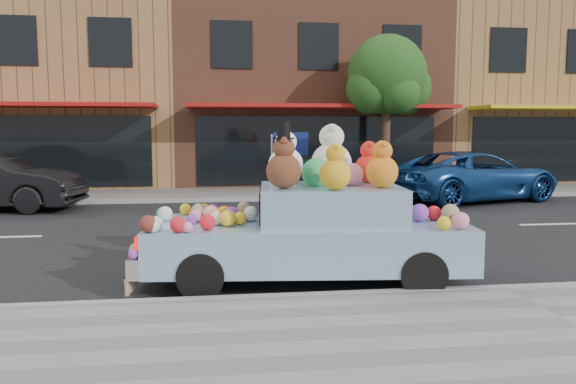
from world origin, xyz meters
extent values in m
plane|color=black|center=(0.00, 0.00, 0.00)|extent=(120.00, 120.00, 0.00)
cube|color=gray|center=(0.00, 6.50, 0.06)|extent=(60.00, 3.00, 0.12)
cube|color=gray|center=(0.00, -5.00, 0.07)|extent=(60.00, 0.12, 0.13)
cube|color=gray|center=(0.00, 5.00, 0.07)|extent=(60.00, 0.12, 0.13)
cube|color=olive|center=(-10.00, 12.00, 3.50)|extent=(10.00, 8.00, 7.00)
cube|color=#332D2B|center=(-10.00, 12.00, 7.15)|extent=(10.00, 8.00, 0.30)
cube|color=black|center=(-10.00, 7.98, 1.40)|extent=(8.50, 0.06, 2.40)
cube|color=#A7120F|center=(-10.00, 7.10, 2.90)|extent=(9.00, 1.80, 0.12)
cube|color=black|center=(-10.00, 7.98, 5.00)|extent=(1.40, 0.06, 1.60)
cube|color=black|center=(-7.00, 7.98, 5.00)|extent=(1.40, 0.06, 1.60)
cube|color=brown|center=(0.00, 12.00, 3.50)|extent=(10.00, 8.00, 7.00)
cube|color=#332D2B|center=(0.00, 12.00, 7.15)|extent=(10.00, 8.00, 0.30)
cube|color=black|center=(0.00, 7.98, 1.40)|extent=(8.50, 0.06, 2.40)
cube|color=#A7120F|center=(0.00, 7.10, 2.90)|extent=(9.00, 1.80, 0.12)
cube|color=black|center=(-3.00, 7.98, 5.00)|extent=(1.40, 0.06, 1.60)
cube|color=black|center=(0.00, 7.98, 5.00)|extent=(1.40, 0.06, 1.60)
cube|color=black|center=(3.00, 7.98, 5.00)|extent=(1.40, 0.06, 1.60)
cube|color=olive|center=(10.00, 12.00, 3.50)|extent=(10.00, 8.00, 7.00)
cube|color=#332D2B|center=(10.00, 12.00, 7.15)|extent=(10.00, 8.00, 0.30)
cube|color=black|center=(7.00, 7.98, 5.00)|extent=(1.40, 0.06, 1.60)
cylinder|color=#38281C|center=(2.00, 6.50, 1.60)|extent=(0.28, 0.28, 3.20)
sphere|color=#1B3F12|center=(2.00, 6.50, 3.92)|extent=(2.60, 2.60, 2.60)
sphere|color=#1B3F12|center=(2.70, 6.80, 3.52)|extent=(1.80, 1.80, 1.80)
sphere|color=#1B3F12|center=(1.40, 6.30, 3.42)|extent=(1.60, 1.60, 1.60)
sphere|color=#1B3F12|center=(2.20, 5.90, 3.32)|extent=(1.40, 1.40, 1.40)
sphere|color=#1B3F12|center=(1.70, 7.10, 3.62)|extent=(1.60, 1.60, 1.60)
imported|color=navy|center=(4.03, 4.25, 0.74)|extent=(5.86, 4.00, 1.49)
cylinder|color=black|center=(-1.06, -4.93, 0.30)|extent=(0.62, 0.26, 0.60)
cylinder|color=black|center=(-0.91, -3.38, 0.30)|extent=(0.62, 0.26, 0.60)
cylinder|color=black|center=(-3.85, -4.66, 0.30)|extent=(0.62, 0.26, 0.60)
cylinder|color=black|center=(-3.69, -3.11, 0.30)|extent=(0.62, 0.26, 0.60)
cube|color=#96BEE0|center=(-2.38, -4.02, 0.55)|extent=(4.44, 2.11, 0.60)
cube|color=#96BEE0|center=(-2.08, -4.05, 1.10)|extent=(2.04, 1.68, 0.50)
cube|color=silver|center=(-4.59, -3.81, 0.40)|extent=(0.33, 1.79, 0.26)
cube|color=red|center=(-4.60, -4.49, 0.72)|extent=(0.09, 0.28, 0.16)
cube|color=red|center=(-4.47, -3.13, 0.72)|extent=(0.09, 0.28, 0.16)
cube|color=black|center=(-3.02, -3.96, 1.10)|extent=(0.17, 1.30, 0.40)
sphere|color=#582C19|center=(-2.76, -4.34, 1.58)|extent=(0.46, 0.46, 0.46)
sphere|color=#582C19|center=(-2.76, -4.34, 1.88)|extent=(0.29, 0.29, 0.29)
sphere|color=#582C19|center=(-2.76, -4.44, 1.97)|extent=(0.11, 0.11, 0.11)
sphere|color=#582C19|center=(-2.76, -4.24, 1.97)|extent=(0.11, 0.11, 0.11)
cylinder|color=black|center=(-2.76, -4.34, 2.00)|extent=(0.27, 0.27, 0.02)
cylinder|color=black|center=(-2.76, -4.34, 2.11)|extent=(0.17, 0.17, 0.22)
sphere|color=beige|center=(-1.99, -3.71, 1.64)|extent=(0.58, 0.58, 0.58)
sphere|color=beige|center=(-1.99, -3.71, 2.01)|extent=(0.36, 0.36, 0.36)
sphere|color=beige|center=(-1.99, -3.83, 2.13)|extent=(0.14, 0.14, 0.14)
sphere|color=beige|center=(-1.99, -3.58, 2.13)|extent=(0.14, 0.14, 0.14)
sphere|color=orange|center=(-1.46, -4.41, 1.56)|extent=(0.43, 0.43, 0.43)
sphere|color=orange|center=(-1.46, -4.41, 1.84)|extent=(0.27, 0.27, 0.27)
sphere|color=orange|center=(-1.46, -4.51, 1.92)|extent=(0.10, 0.10, 0.10)
sphere|color=orange|center=(-1.46, -4.32, 1.92)|extent=(0.10, 0.10, 0.10)
sphere|color=red|center=(-1.44, -3.71, 1.56)|extent=(0.41, 0.41, 0.41)
sphere|color=red|center=(-1.44, -3.71, 1.82)|extent=(0.26, 0.26, 0.26)
sphere|color=red|center=(-1.44, -3.80, 1.91)|extent=(0.10, 0.10, 0.10)
sphere|color=red|center=(-1.44, -3.62, 1.91)|extent=(0.10, 0.10, 0.10)
sphere|color=white|center=(-2.63, -3.55, 1.61)|extent=(0.51, 0.51, 0.51)
sphere|color=white|center=(-2.63, -3.55, 1.94)|extent=(0.32, 0.32, 0.32)
sphere|color=white|center=(-2.63, -3.66, 2.04)|extent=(0.12, 0.12, 0.12)
sphere|color=white|center=(-2.63, -3.43, 2.04)|extent=(0.12, 0.12, 0.12)
sphere|color=orange|center=(-2.13, -4.60, 1.55)|extent=(0.40, 0.40, 0.40)
sphere|color=orange|center=(-2.13, -4.60, 1.81)|extent=(0.25, 0.25, 0.25)
sphere|color=orange|center=(-2.13, -4.69, 1.89)|extent=(0.10, 0.10, 0.10)
sphere|color=orange|center=(-2.13, -4.51, 1.89)|extent=(0.10, 0.10, 0.10)
sphere|color=#299751|center=(-2.28, -4.03, 1.53)|extent=(0.40, 0.40, 0.40)
sphere|color=pink|center=(-1.77, -4.03, 1.50)|extent=(0.32, 0.32, 0.32)
sphere|color=pink|center=(-4.00, -4.63, 0.92)|extent=(0.14, 0.14, 0.14)
sphere|color=red|center=(-3.70, -3.60, 0.95)|extent=(0.20, 0.20, 0.20)
sphere|color=#8E764E|center=(-3.89, -3.52, 0.96)|extent=(0.22, 0.22, 0.22)
sphere|color=#5A2419|center=(-3.49, -3.45, 0.93)|extent=(0.17, 0.17, 0.17)
sphere|color=orange|center=(-3.53, -3.82, 0.96)|extent=(0.21, 0.21, 0.21)
sphere|color=silver|center=(-4.43, -4.57, 0.94)|extent=(0.19, 0.19, 0.19)
sphere|color=#299751|center=(-4.38, -3.64, 0.95)|extent=(0.19, 0.19, 0.19)
sphere|color=yellow|center=(-4.09, -3.14, 0.94)|extent=(0.17, 0.17, 0.17)
sphere|color=#5A2419|center=(-4.47, -4.58, 0.96)|extent=(0.22, 0.22, 0.22)
sphere|color=orange|center=(-3.63, -3.97, 0.95)|extent=(0.20, 0.20, 0.20)
sphere|color=#8E764E|center=(-3.23, -3.30, 0.95)|extent=(0.20, 0.20, 0.20)
sphere|color=silver|center=(-3.66, -3.65, 0.92)|extent=(0.15, 0.15, 0.15)
sphere|color=#783094|center=(-3.97, -4.04, 0.92)|extent=(0.14, 0.14, 0.14)
sphere|color=yellow|center=(-3.33, -4.14, 0.94)|extent=(0.17, 0.17, 0.17)
sphere|color=silver|center=(-4.35, -3.68, 0.95)|extent=(0.20, 0.20, 0.20)
sphere|color=#783094|center=(-3.69, -3.49, 0.95)|extent=(0.20, 0.20, 0.20)
sphere|color=silver|center=(-4.40, -4.42, 0.94)|extent=(0.18, 0.18, 0.18)
sphere|color=#5A2419|center=(-3.19, -3.86, 0.92)|extent=(0.13, 0.13, 0.13)
sphere|color=#783094|center=(-3.43, -3.92, 0.96)|extent=(0.22, 0.22, 0.22)
sphere|color=red|center=(-3.75, -4.49, 0.95)|extent=(0.20, 0.20, 0.20)
sphere|color=pink|center=(-3.92, -3.82, 0.94)|extent=(0.18, 0.18, 0.18)
sphere|color=red|center=(-3.97, -3.35, 0.92)|extent=(0.13, 0.13, 0.13)
sphere|color=red|center=(-4.12, -4.62, 0.95)|extent=(0.20, 0.20, 0.20)
sphere|color=beige|center=(-3.65, -4.15, 0.95)|extent=(0.19, 0.19, 0.19)
sphere|color=yellow|center=(-3.49, -4.25, 0.96)|extent=(0.22, 0.22, 0.22)
sphere|color=orange|center=(-3.82, -3.32, 0.94)|extent=(0.19, 0.19, 0.19)
sphere|color=silver|center=(-3.16, -3.86, 0.96)|extent=(0.21, 0.21, 0.21)
sphere|color=#D8A88C|center=(-3.72, -3.84, 0.97)|extent=(0.22, 0.22, 0.22)
sphere|color=yellow|center=(-4.52, -3.13, 0.61)|extent=(0.17, 0.17, 0.17)
sphere|color=orange|center=(-4.57, -3.64, 0.61)|extent=(0.15, 0.15, 0.15)
sphere|color=silver|center=(-4.58, -3.71, 0.60)|extent=(0.15, 0.15, 0.15)
sphere|color=orange|center=(-4.58, -3.74, 0.61)|extent=(0.15, 0.15, 0.15)
sphere|color=red|center=(-4.53, -3.21, 0.62)|extent=(0.18, 0.18, 0.18)
sphere|color=silver|center=(-4.61, -4.08, 0.61)|extent=(0.16, 0.16, 0.16)
sphere|color=#8E764E|center=(-4.65, -4.46, 0.62)|extent=(0.17, 0.17, 0.17)
sphere|color=pink|center=(-4.51, -3.05, 0.60)|extent=(0.14, 0.14, 0.14)
sphere|color=#783094|center=(-4.66, -4.61, 0.59)|extent=(0.13, 0.13, 0.13)
sphere|color=#5A2419|center=(-4.65, -4.48, 0.59)|extent=(0.12, 0.12, 0.12)
sphere|color=beige|center=(-0.34, -4.05, 0.94)|extent=(0.19, 0.19, 0.19)
sphere|color=#783094|center=(-0.84, -4.20, 0.97)|extent=(0.25, 0.25, 0.25)
sphere|color=pink|center=(-0.55, -4.86, 0.96)|extent=(0.23, 0.23, 0.23)
sphere|color=red|center=(-0.60, -4.10, 0.95)|extent=(0.20, 0.20, 0.20)
sphere|color=#299751|center=(-0.91, -3.95, 0.96)|extent=(0.21, 0.21, 0.21)
sphere|color=#8E764E|center=(-0.44, -4.28, 0.97)|extent=(0.25, 0.25, 0.25)
sphere|color=yellow|center=(-0.78, -4.87, 0.94)|extent=(0.17, 0.17, 0.17)
sphere|color=#5A2419|center=(-0.42, -4.33, 0.94)|extent=(0.18, 0.18, 0.18)
cylinder|color=#997A54|center=(-4.75, -4.64, 0.17)|extent=(0.06, 0.06, 0.17)
sphere|color=#997A54|center=(-4.75, -4.64, 0.26)|extent=(0.07, 0.07, 0.07)
cylinder|color=#997A54|center=(-4.74, -4.52, 0.17)|extent=(0.06, 0.06, 0.17)
sphere|color=#997A54|center=(-4.74, -4.52, 0.26)|extent=(0.07, 0.07, 0.07)
cylinder|color=#997A54|center=(-4.72, -4.40, 0.17)|extent=(0.06, 0.06, 0.17)
sphere|color=#997A54|center=(-4.72, -4.40, 0.26)|extent=(0.07, 0.07, 0.07)
cylinder|color=#997A54|center=(-4.71, -4.28, 0.17)|extent=(0.06, 0.06, 0.17)
sphere|color=#997A54|center=(-4.71, -4.28, 0.26)|extent=(0.07, 0.07, 0.07)
cylinder|color=#997A54|center=(-4.70, -4.16, 0.17)|extent=(0.06, 0.06, 0.17)
sphere|color=#997A54|center=(-4.70, -4.16, 0.26)|extent=(0.07, 0.07, 0.07)
cylinder|color=#997A54|center=(-4.69, -4.04, 0.17)|extent=(0.06, 0.06, 0.17)
sphere|color=#997A54|center=(-4.69, -4.04, 0.26)|extent=(0.07, 0.07, 0.07)
cylinder|color=#997A54|center=(-4.68, -3.92, 0.17)|extent=(0.06, 0.06, 0.17)
sphere|color=#997A54|center=(-4.68, -3.92, 0.26)|extent=(0.07, 0.07, 0.07)
cylinder|color=#997A54|center=(-4.67, -3.80, 0.17)|extent=(0.06, 0.06, 0.17)
sphere|color=#997A54|center=(-4.67, -3.80, 0.26)|extent=(0.07, 0.07, 0.07)
cylinder|color=#997A54|center=(-4.65, -3.68, 0.17)|extent=(0.06, 0.06, 0.17)
sphere|color=#997A54|center=(-4.65, -3.68, 0.26)|extent=(0.07, 0.07, 0.07)
cylinder|color=#997A54|center=(-4.64, -3.56, 0.17)|extent=(0.06, 0.06, 0.17)
sphere|color=#997A54|center=(-4.64, -3.56, 0.26)|extent=(0.07, 0.07, 0.07)
cylinder|color=#997A54|center=(-4.63, -3.44, 0.17)|extent=(0.06, 0.06, 0.17)
sphere|color=#997A54|center=(-4.63, -3.44, 0.26)|extent=(0.07, 0.07, 0.07)
cylinder|color=#997A54|center=(-4.62, -3.32, 0.17)|extent=(0.06, 0.06, 0.17)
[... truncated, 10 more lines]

